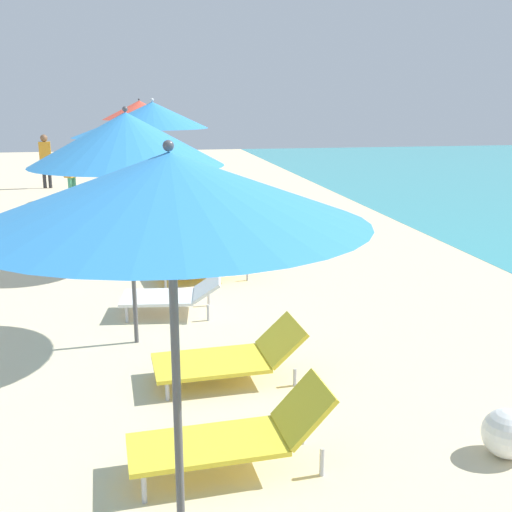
% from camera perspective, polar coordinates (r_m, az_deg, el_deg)
% --- Properties ---
extents(umbrella_third, '(2.13, 2.13, 2.57)m').
position_cam_1_polar(umbrella_third, '(3.27, -7.98, 6.15)').
color(umbrella_third, '#4C4C51').
rests_on(umbrella_third, ground).
extents(lounger_third_shoreside, '(1.57, 0.65, 0.65)m').
position_cam_1_polar(lounger_third_shoreside, '(4.88, -1.88, -16.17)').
color(lounger_third_shoreside, yellow).
rests_on(lounger_third_shoreside, ground).
extents(umbrella_fourth, '(2.12, 2.12, 2.71)m').
position_cam_1_polar(umbrella_fourth, '(6.96, -11.89, 10.52)').
color(umbrella_fourth, '#4C4C51').
rests_on(umbrella_fourth, ground).
extents(lounger_fourth_shoreside, '(1.38, 0.85, 0.50)m').
position_cam_1_polar(lounger_fourth_shoreside, '(8.27, -7.71, -3.55)').
color(lounger_fourth_shoreside, white).
rests_on(lounger_fourth_shoreside, ground).
extents(lounger_fourth_inland, '(1.53, 0.78, 0.56)m').
position_cam_1_polar(lounger_fourth_inland, '(6.33, -2.28, -9.23)').
color(lounger_fourth_inland, yellow).
rests_on(lounger_fourth_inland, ground).
extents(umbrella_fifth, '(1.83, 1.83, 2.81)m').
position_cam_1_polar(umbrella_fifth, '(10.56, -9.55, 12.70)').
color(umbrella_fifth, silver).
rests_on(umbrella_fifth, ground).
extents(lounger_fifth_shoreside, '(1.49, 0.91, 0.64)m').
position_cam_1_polar(lounger_fifth_shoreside, '(11.96, -5.44, 2.21)').
color(lounger_fifth_shoreside, '#4CA572').
rests_on(lounger_fifth_shoreside, ground).
extents(lounger_fifth_inland, '(1.57, 0.89, 0.61)m').
position_cam_1_polar(lounger_fifth_inland, '(9.80, -4.70, -0.67)').
color(lounger_fifth_inland, yellow).
rests_on(lounger_fifth_inland, ground).
extents(umbrella_sixth, '(2.05, 2.05, 2.40)m').
position_cam_1_polar(umbrella_sixth, '(14.43, -12.71, 11.39)').
color(umbrella_sixth, '#4C4C51').
rests_on(umbrella_sixth, ground).
extents(lounger_sixth_shoreside, '(1.47, 0.99, 0.56)m').
position_cam_1_polar(lounger_sixth_shoreside, '(15.90, -9.86, 5.13)').
color(lounger_sixth_shoreside, yellow).
rests_on(lounger_sixth_shoreside, ground).
extents(lounger_sixth_inland, '(1.60, 0.80, 0.67)m').
position_cam_1_polar(lounger_sixth_inland, '(13.72, -10.09, 3.61)').
color(lounger_sixth_inland, '#D8593F').
rests_on(lounger_sixth_inland, ground).
extents(umbrella_farthest, '(2.07, 2.07, 2.82)m').
position_cam_1_polar(umbrella_farthest, '(17.88, -10.73, 13.11)').
color(umbrella_farthest, '#4C4C51').
rests_on(umbrella_farthest, ground).
extents(lounger_farthest_shoreside, '(1.47, 0.70, 0.69)m').
position_cam_1_polar(lounger_farthest_shoreside, '(19.14, -8.11, 6.79)').
color(lounger_farthest_shoreside, yellow).
rests_on(lounger_farthest_shoreside, ground).
extents(lounger_farthest_inland, '(1.47, 0.84, 0.52)m').
position_cam_1_polar(lounger_farthest_inland, '(16.92, -8.27, 5.52)').
color(lounger_farthest_inland, yellow).
rests_on(lounger_farthest_inland, ground).
extents(person_walking_near, '(0.38, 0.26, 1.71)m').
position_cam_1_polar(person_walking_near, '(21.15, -18.91, 8.78)').
color(person_walking_near, '#262628').
rests_on(person_walking_near, ground).
extents(person_walking_mid, '(0.37, 0.42, 1.62)m').
position_cam_1_polar(person_walking_mid, '(17.10, -16.74, 7.59)').
color(person_walking_mid, '#3F9972').
rests_on(person_walking_mid, ground).
extents(beach_ball, '(0.40, 0.40, 0.40)m').
position_cam_1_polar(beach_ball, '(5.48, 22.18, -14.95)').
color(beach_ball, white).
rests_on(beach_ball, ground).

